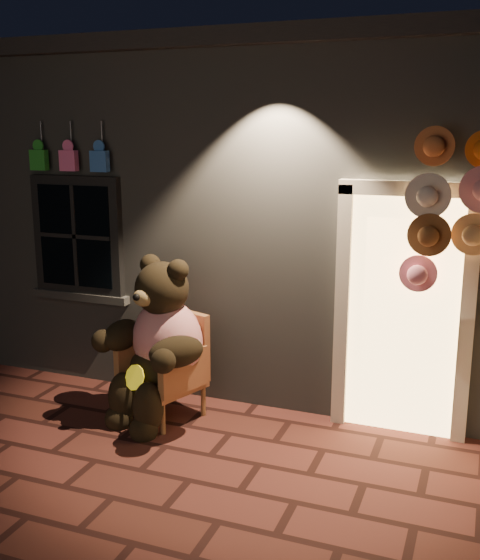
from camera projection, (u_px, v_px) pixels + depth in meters
The scene contains 4 objects.
ground at pixel (189, 480), 4.97m from camera, with size 60.00×60.00×0.00m, color #582721.
shop_building at pixel (323, 199), 8.20m from camera, with size 7.30×5.95×3.51m.
wicker_armchair at pixel (168, 365), 6.03m from camera, with size 0.82×0.78×0.97m.
teddy_bear at pixel (159, 344), 5.88m from camera, with size 1.07×1.01×1.57m.
Camera 1 is at (1.97, -4.06, 2.61)m, focal length 42.00 mm.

